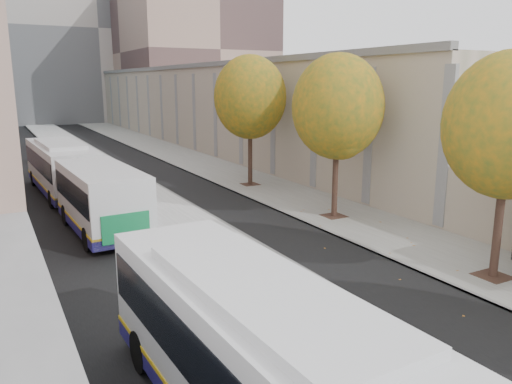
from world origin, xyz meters
TOP-DOWN VIEW (x-y plane):
  - bus_platform at (-3.88, 35.00)m, footprint 4.25×150.00m
  - sidewalk at (4.12, 35.00)m, footprint 4.75×150.00m
  - building_tan at (15.50, 64.00)m, footprint 18.00×92.00m
  - building_far_block at (6.00, 96.00)m, footprint 30.00×18.00m
  - tree_c at (3.60, 13.00)m, footprint 4.20×4.20m
  - tree_d at (3.60, 22.00)m, footprint 4.40×4.40m
  - tree_e at (3.60, 31.00)m, footprint 4.60×4.60m
  - bus_far at (-7.34, 30.22)m, footprint 3.43×17.94m
  - distant_car at (-7.35, 46.81)m, footprint 1.94×3.98m

SIDE VIEW (x-z plane):
  - sidewalk at x=4.12m, z-range 0.00..0.08m
  - bus_platform at x=-3.88m, z-range 0.00..0.15m
  - distant_car at x=-7.35m, z-range 0.00..1.31m
  - bus_far at x=-7.34m, z-range 0.14..3.11m
  - building_tan at x=15.50m, z-range 0.00..8.00m
  - tree_c at x=3.60m, z-range 1.61..8.89m
  - tree_d at x=3.60m, z-range 1.67..9.27m
  - tree_e at x=3.60m, z-range 1.73..9.64m
  - building_far_block at x=6.00m, z-range 0.00..30.00m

